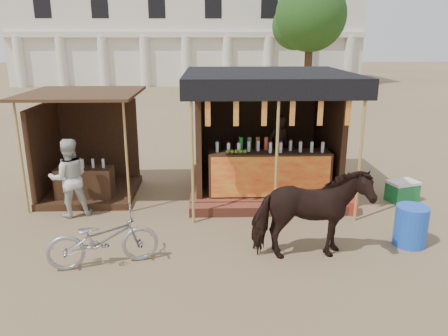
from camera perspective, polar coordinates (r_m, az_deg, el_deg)
ground at (r=7.29m, az=0.39°, el=-11.97°), size 120.00×120.00×0.00m
main_stall at (r=10.14m, az=5.44°, el=2.48°), size 3.60×3.61×2.78m
secondary_stall at (r=10.41m, az=-18.01°, el=1.12°), size 2.40×2.40×2.38m
cow at (r=7.17m, az=11.19°, el=-5.98°), size 1.90×0.99×1.55m
motorbike at (r=7.22m, az=-15.53°, el=-8.89°), size 1.82×1.02×0.91m
bystander at (r=9.26m, az=-19.55°, el=-1.22°), size 0.94×0.84×1.60m
blue_barrel at (r=8.31m, az=23.21°, el=-6.96°), size 0.56×0.56×0.71m
red_crate at (r=9.43m, az=15.93°, el=-4.84°), size 0.45×0.44×0.28m
cooler at (r=10.46m, az=22.26°, el=-2.79°), size 0.74×0.61×0.46m
background_building at (r=36.38m, az=-4.74°, el=17.39°), size 26.00×7.45×8.18m
tree at (r=29.19m, az=10.79°, el=18.64°), size 4.50×4.40×7.00m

